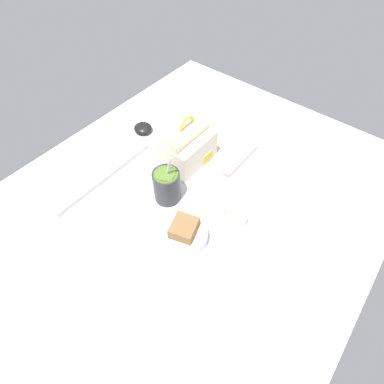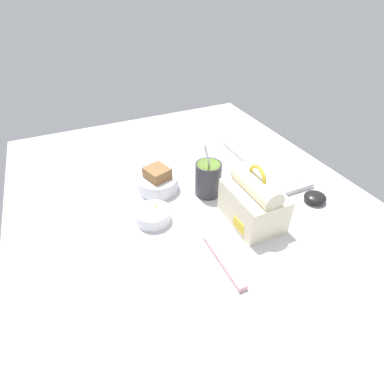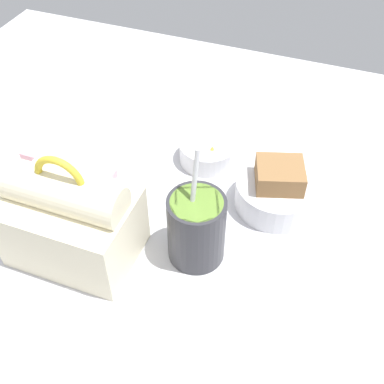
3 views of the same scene
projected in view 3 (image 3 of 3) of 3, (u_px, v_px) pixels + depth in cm
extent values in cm
cube|color=silver|center=(199.00, 223.00, 78.30)|extent=(140.00, 110.00, 2.00)
cube|color=#EFE5C1|center=(73.00, 227.00, 69.43)|extent=(18.15, 12.75, 10.72)
cylinder|color=#EFE5C1|center=(64.00, 193.00, 64.45)|extent=(17.24, 5.90, 5.90)
cube|color=yellow|center=(79.00, 202.00, 76.18)|extent=(5.08, 0.30, 3.22)
torus|color=yellow|center=(60.00, 179.00, 62.56)|extent=(7.35, 1.00, 7.35)
cylinder|color=#333338|center=(196.00, 229.00, 68.84)|extent=(8.41, 8.41, 11.21)
cylinder|color=olive|center=(197.00, 203.00, 65.06)|extent=(7.40, 7.40, 0.60)
cylinder|color=silver|center=(193.00, 192.00, 64.41)|extent=(0.70, 3.80, 12.68)
cylinder|color=silver|center=(276.00, 194.00, 78.28)|extent=(13.40, 13.40, 4.78)
cube|color=olive|center=(278.00, 182.00, 76.41)|extent=(9.08, 8.65, 6.69)
cylinder|color=silver|center=(208.00, 152.00, 86.31)|extent=(10.15, 10.15, 3.90)
ellipsoid|color=white|center=(201.00, 143.00, 86.45)|extent=(2.76, 2.76, 3.25)
cone|color=#EFBC47|center=(212.00, 154.00, 84.30)|extent=(4.59, 4.59, 3.32)
sphere|color=black|center=(212.00, 141.00, 88.40)|extent=(1.22, 1.22, 1.22)
sphere|color=black|center=(208.00, 142.00, 88.12)|extent=(1.22, 1.22, 1.22)
sphere|color=black|center=(207.00, 145.00, 87.65)|extent=(1.22, 1.22, 1.22)
cube|color=pink|center=(68.00, 165.00, 85.50)|extent=(18.40, 2.47, 1.60)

